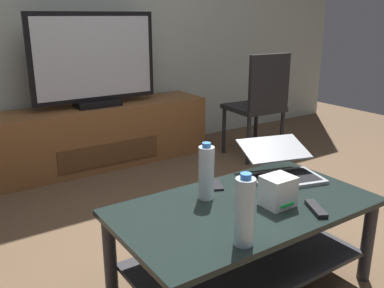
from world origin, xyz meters
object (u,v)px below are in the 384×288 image
object	(u,v)px
coffee_table	(244,231)
television	(95,62)
water_bottle_far	(206,172)
router_box	(278,191)
tv_remote	(316,209)
media_cabinet	(99,135)
laptop	(281,166)
water_bottle_near	(244,211)
cell_phone	(214,185)
dining_chair	(260,101)

from	to	relation	value
coffee_table	television	world-z (taller)	television
coffee_table	water_bottle_far	size ratio (longest dim) A/B	4.40
television	router_box	bearing A→B (deg)	-89.76
television	tv_remote	world-z (taller)	television
coffee_table	water_bottle_far	xyz separation A→B (m)	(-0.11, 0.15, 0.27)
media_cabinet	router_box	size ratio (longest dim) A/B	14.05
media_cabinet	television	xyz separation A→B (m)	(0.00, -0.02, 0.63)
laptop	water_bottle_near	distance (m)	0.74
router_box	cell_phone	bearing A→B (deg)	106.29
media_cabinet	cell_phone	xyz separation A→B (m)	(-0.09, -1.79, 0.19)
coffee_table	television	bearing A→B (deg)	87.08
water_bottle_near	cell_phone	distance (m)	0.58
media_cabinet	water_bottle_near	world-z (taller)	water_bottle_near
television	laptop	xyz separation A→B (m)	(0.28, -1.86, -0.40)
water_bottle_far	tv_remote	bearing A→B (deg)	-49.64
dining_chair	router_box	world-z (taller)	dining_chair
media_cabinet	television	bearing A→B (deg)	-90.00
coffee_table	television	distance (m)	2.10
dining_chair	water_bottle_near	size ratio (longest dim) A/B	3.35
tv_remote	water_bottle_near	bearing A→B (deg)	-148.56
water_bottle_far	router_box	bearing A→B (deg)	-47.81
water_bottle_near	tv_remote	xyz separation A→B (m)	(0.45, 0.03, -0.13)
television	dining_chair	world-z (taller)	television
coffee_table	dining_chair	size ratio (longest dim) A/B	1.25
television	tv_remote	distance (m)	2.29
television	water_bottle_near	world-z (taller)	television
coffee_table	router_box	xyz separation A→B (m)	(0.11, -0.09, 0.21)
television	router_box	xyz separation A→B (m)	(0.01, -2.11, -0.38)
dining_chair	water_bottle_far	distance (m)	1.93
media_cabinet	water_bottle_far	xyz separation A→B (m)	(-0.21, -1.89, 0.31)
water_bottle_far	tv_remote	world-z (taller)	water_bottle_far
dining_chair	router_box	bearing A→B (deg)	-130.42
laptop	water_bottle_near	bearing A→B (deg)	-146.25
laptop	tv_remote	distance (m)	0.42
water_bottle_far	tv_remote	distance (m)	0.51
dining_chair	laptop	bearing A→B (deg)	-128.69
laptop	water_bottle_near	xyz separation A→B (m)	(-0.61, -0.41, 0.08)
media_cabinet	tv_remote	xyz separation A→B (m)	(0.11, -2.26, 0.19)
water_bottle_far	water_bottle_near	bearing A→B (deg)	-106.84
media_cabinet	water_bottle_far	distance (m)	1.92
router_box	tv_remote	xyz separation A→B (m)	(0.10, -0.14, -0.06)
tv_remote	television	bearing A→B (deg)	120.11
television	media_cabinet	bearing A→B (deg)	90.00
laptop	tv_remote	world-z (taller)	laptop
coffee_table	television	size ratio (longest dim) A/B	1.13
media_cabinet	water_bottle_near	xyz separation A→B (m)	(-0.34, -2.30, 0.32)
coffee_table	media_cabinet	bearing A→B (deg)	87.11
television	water_bottle_far	bearing A→B (deg)	-96.48
media_cabinet	tv_remote	size ratio (longest dim) A/B	12.20
media_cabinet	tv_remote	bearing A→B (deg)	-87.20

